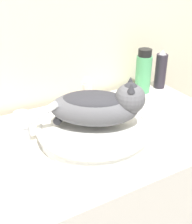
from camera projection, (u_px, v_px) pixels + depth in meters
The scene contains 8 objects.
wall_back at pixel (42, 12), 1.10m from camera, with size 8.00×0.05×2.40m.
vanity_counter at pixel (86, 218), 1.19m from camera, with size 1.16×0.60×0.82m.
sink_basin at pixel (94, 129), 0.99m from camera, with size 0.40×0.40×0.06m.
cat at pixel (99, 105), 0.95m from camera, with size 0.33×0.34×0.16m.
faucet at pixel (27, 125), 0.93m from camera, with size 0.15×0.07×0.16m.
deodorant_stick at pixel (87, 91), 1.20m from camera, with size 0.04×0.04×0.13m.
hairspray_can_black at pixel (161, 70), 1.36m from camera, with size 0.05×0.05×0.19m.
mouthwash_bottle at pixel (143, 72), 1.31m from camera, with size 0.07×0.07×0.21m.
Camera 1 is at (-0.37, -0.45, 1.37)m, focal length 45.00 mm.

